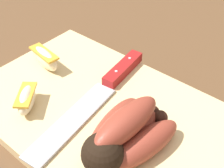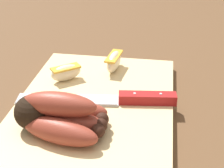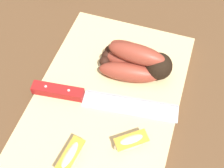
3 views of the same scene
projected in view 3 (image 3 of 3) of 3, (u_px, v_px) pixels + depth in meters
The scene contains 6 objects.
ground_plane at pixel (111, 107), 0.58m from camera, with size 6.00×6.00×0.00m, color brown.
cutting_board at pixel (107, 100), 0.58m from camera, with size 0.41×0.27×0.02m, color #DBBC84.
banana_bunch at pixel (137, 61), 0.59m from camera, with size 0.11×0.14×0.07m.
chefs_knife at pixel (83, 96), 0.56m from camera, with size 0.06×0.28×0.02m.
apple_wedge_near at pixel (131, 142), 0.50m from camera, with size 0.05×0.06×0.03m.
apple_wedge_middle at pixel (71, 158), 0.48m from camera, with size 0.07×0.03×0.04m.
Camera 3 is at (-0.27, -0.09, 0.51)m, focal length 47.80 mm.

